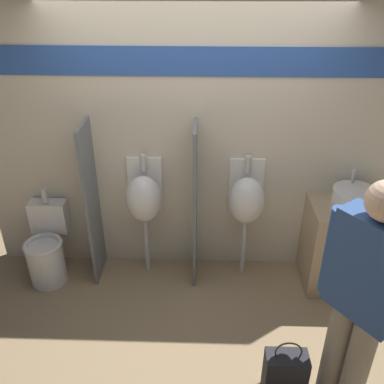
{
  "coord_description": "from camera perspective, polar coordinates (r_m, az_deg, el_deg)",
  "views": [
    {
      "loc": [
        0.1,
        -2.98,
        2.83
      ],
      "look_at": [
        0.0,
        0.17,
        1.05
      ],
      "focal_mm": 40.0,
      "sensor_mm": 36.0,
      "label": 1
    }
  ],
  "objects": [
    {
      "name": "ground_plane",
      "position": [
        4.11,
        -0.08,
        -14.04
      ],
      "size": [
        16.0,
        16.0,
        0.0
      ],
      "primitive_type": "plane",
      "color": "#997F5B"
    },
    {
      "name": "display_wall",
      "position": [
        3.87,
        0.21,
        7.16
      ],
      "size": [
        3.96,
        0.07,
        2.7
      ],
      "color": "beige",
      "rests_on": "ground_plane"
    },
    {
      "name": "sink_counter",
      "position": [
        4.3,
        20.57,
        -6.69
      ],
      "size": [
        0.86,
        0.53,
        0.85
      ],
      "color": "tan",
      "rests_on": "ground_plane"
    },
    {
      "name": "sink_basin",
      "position": [
        4.07,
        20.9,
        -0.6
      ],
      "size": [
        0.4,
        0.4,
        0.28
      ],
      "color": "white",
      "rests_on": "sink_counter"
    },
    {
      "name": "cell_phone",
      "position": [
        3.91,
        18.53,
        -2.54
      ],
      "size": [
        0.07,
        0.14,
        0.01
      ],
      "color": "#B7B7BC",
      "rests_on": "sink_counter"
    },
    {
      "name": "divider_near_counter",
      "position": [
        4.06,
        -13.13,
        -1.66
      ],
      "size": [
        0.03,
        0.4,
        1.57
      ],
      "color": "slate",
      "rests_on": "ground_plane"
    },
    {
      "name": "divider_mid",
      "position": [
        3.93,
        0.39,
        -1.94
      ],
      "size": [
        0.03,
        0.4,
        1.57
      ],
      "color": "slate",
      "rests_on": "ground_plane"
    },
    {
      "name": "urinal_near_counter",
      "position": [
        3.99,
        -6.42,
        -0.88
      ],
      "size": [
        0.34,
        0.31,
        1.23
      ],
      "color": "silver",
      "rests_on": "ground_plane"
    },
    {
      "name": "urinal_far",
      "position": [
        3.97,
        7.27,
        -1.11
      ],
      "size": [
        0.34,
        0.31,
        1.23
      ],
      "color": "silver",
      "rests_on": "ground_plane"
    },
    {
      "name": "toilet",
      "position": [
        4.38,
        -18.76,
        -7.31
      ],
      "size": [
        0.36,
        0.52,
        0.89
      ],
      "color": "white",
      "rests_on": "ground_plane"
    },
    {
      "name": "person_in_vest",
      "position": [
        2.88,
        21.72,
        -12.94
      ],
      "size": [
        0.43,
        0.52,
        1.79
      ],
      "rotation": [
        0.0,
        0.0,
        2.21
      ],
      "color": "gray",
      "rests_on": "ground_plane"
    },
    {
      "name": "shopping_bag",
      "position": [
        3.38,
        12.29,
        -22.66
      ],
      "size": [
        0.3,
        0.16,
        0.52
      ],
      "color": "#232328",
      "rests_on": "ground_plane"
    }
  ]
}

